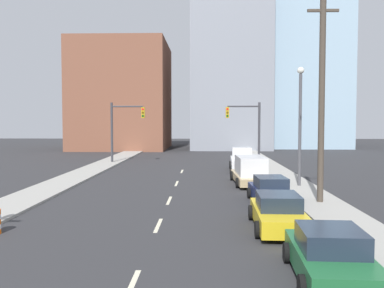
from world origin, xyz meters
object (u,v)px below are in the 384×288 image
traffic_signal_right (250,125)px  sedan_navy (271,191)px  box_truck_tan (250,171)px  street_lamp (300,118)px  pickup_truck_white (242,162)px  sedan_green (331,257)px  sedan_yellow (278,213)px  utility_pole_right_mid (322,98)px  traffic_signal_left (121,125)px

traffic_signal_right → sedan_navy: (-1.12, -21.12, -3.32)m
box_truck_tan → street_lamp: bearing=-25.4°
traffic_signal_right → pickup_truck_white: bearing=-101.6°
sedan_green → pickup_truck_white: 25.55m
street_lamp → sedan_yellow: (-3.23, -10.80, -3.92)m
street_lamp → box_truck_tan: 4.94m
sedan_green → sedan_navy: (0.06, 10.92, -0.01)m
utility_pole_right_mid → sedan_green: utility_pole_right_mid is taller
traffic_signal_right → street_lamp: 15.77m
sedan_yellow → box_truck_tan: box_truck_tan is taller
sedan_green → traffic_signal_left: bearing=113.5°
pickup_truck_white → box_truck_tan: bearing=-88.5°
street_lamp → traffic_signal_right: bearing=95.8°
street_lamp → sedan_green: (-2.76, -16.37, -3.91)m
traffic_signal_left → box_truck_tan: traffic_signal_left is taller
utility_pole_right_mid → sedan_navy: 5.51m
traffic_signal_right → sedan_navy: bearing=-93.0°
box_truck_tan → sedan_green: bearing=-91.2°
traffic_signal_right → box_truck_tan: size_ratio=1.06×
traffic_signal_left → utility_pole_right_mid: bearing=-55.5°
utility_pole_right_mid → sedan_navy: size_ratio=2.29×
sedan_green → sedan_yellow: bearing=97.8°
traffic_signal_left → box_truck_tan: (11.70, -14.36, -3.05)m
sedan_navy → sedan_green: bearing=-92.9°
utility_pole_right_mid → traffic_signal_left: bearing=124.5°
box_truck_tan → pickup_truck_white: 7.87m
street_lamp → sedan_navy: bearing=-116.4°
traffic_signal_left → sedan_green: (12.00, -32.04, -3.31)m
utility_pole_right_mid → box_truck_tan: 8.80m
street_lamp → sedan_green: 17.05m
pickup_truck_white → sedan_green: bearing=-87.1°
sedan_navy → pickup_truck_white: pickup_truck_white is taller
sedan_navy → box_truck_tan: bearing=90.4°
utility_pole_right_mid → street_lamp: (0.15, 5.59, -0.96)m
sedan_yellow → box_truck_tan: size_ratio=0.82×
traffic_signal_left → traffic_signal_right: bearing=0.0°
sedan_yellow → utility_pole_right_mid: bearing=60.8°
traffic_signal_right → box_truck_tan: 14.75m
street_lamp → traffic_signal_left: bearing=133.3°
sedan_yellow → box_truck_tan: (0.17, 12.11, 0.27)m
sedan_navy → box_truck_tan: box_truck_tan is taller
sedan_yellow → sedan_green: bearing=-83.8°
sedan_green → sedan_navy: sedan_green is taller
sedan_navy → box_truck_tan: 6.77m
traffic_signal_left → pickup_truck_white: traffic_signal_left is taller
sedan_green → utility_pole_right_mid: bearing=79.3°
sedan_yellow → pickup_truck_white: size_ratio=0.78×
street_lamp → pickup_truck_white: bearing=107.7°
traffic_signal_left → traffic_signal_right: 13.18m
sedan_green → box_truck_tan: (-0.30, 17.68, 0.27)m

